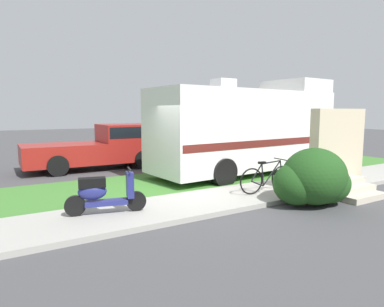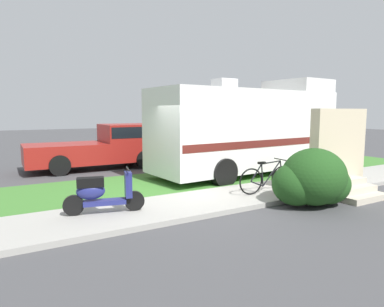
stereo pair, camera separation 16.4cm
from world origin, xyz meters
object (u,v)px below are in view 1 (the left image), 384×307
at_px(pickup_truck_near, 109,145).
at_px(motorhome_rv, 248,129).
at_px(bicycle, 267,178).
at_px(bottle_green, 334,177).
at_px(scooter, 103,193).

bearing_deg(pickup_truck_near, motorhome_rv, -47.35).
distance_m(bicycle, pickup_truck_near, 7.41).
xyz_separation_m(bicycle, pickup_truck_near, (-2.11, 7.09, 0.45)).
bearing_deg(bottle_green, bicycle, -178.84).
bearing_deg(scooter, bottle_green, -2.91).
distance_m(scooter, bicycle, 4.41).
relative_size(pickup_truck_near, bottle_green, 18.46).
xyz_separation_m(bicycle, bottle_green, (3.00, 0.06, -0.27)).
distance_m(scooter, pickup_truck_near, 7.04).
height_order(scooter, pickup_truck_near, pickup_truck_near).
bearing_deg(scooter, bicycle, -5.68).
height_order(motorhome_rv, bicycle, motorhome_rv).
relative_size(scooter, bottle_green, 5.68).
relative_size(motorhome_rv, pickup_truck_near, 1.34).
distance_m(bicycle, bottle_green, 3.02).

